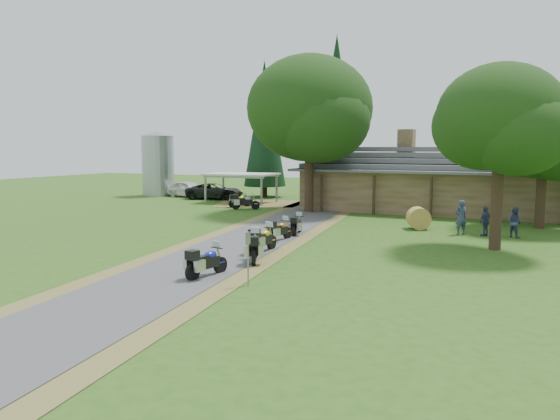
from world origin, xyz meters
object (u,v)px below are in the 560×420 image
at_px(lodge, 442,179).
at_px(motorcycle_row_a, 207,260).
at_px(car_white_sedan, 188,187).
at_px(motorcycle_row_c, 263,238).
at_px(silo, 158,163).
at_px(carport, 241,188).
at_px(motorcycle_row_d, 280,229).
at_px(motorcycle_carport_b, 246,201).
at_px(hay_bale, 418,218).
at_px(motorcycle_carport_a, 240,200).
at_px(motorcycle_row_e, 297,224).
at_px(motorcycle_row_b, 255,246).
at_px(car_dark_suv, 215,187).

bearing_deg(lodge, motorcycle_row_a, -99.86).
bearing_deg(car_white_sedan, lodge, -83.57).
height_order(lodge, motorcycle_row_c, lodge).
relative_size(silo, motorcycle_row_a, 3.45).
distance_m(carport, car_white_sedan, 7.49).
xyz_separation_m(lodge, motorcycle_row_d, (-5.37, -17.25, -1.84)).
distance_m(carport, motorcycle_carport_b, 5.46).
relative_size(car_white_sedan, motorcycle_carport_b, 3.06).
height_order(lodge, motorcycle_row_d, lodge).
xyz_separation_m(carport, motorcycle_row_c, (12.09, -19.33, -0.60)).
bearing_deg(motorcycle_carport_b, motorcycle_row_a, -89.75).
bearing_deg(hay_bale, carport, 152.30).
bearing_deg(carport, motorcycle_carport_a, -66.89).
relative_size(lodge, motorcycle_row_d, 11.96).
bearing_deg(motorcycle_row_e, carport, 28.52).
height_order(silo, hay_bale, silo).
height_order(silo, car_white_sedan, silo).
height_order(silo, carport, silo).
bearing_deg(motorcycle_row_d, motorcycle_carport_a, 46.90).
height_order(carport, motorcycle_row_a, carport).
bearing_deg(carport, hay_bale, -31.68).
xyz_separation_m(silo, motorcycle_row_e, (22.31, -16.41, -2.60)).
relative_size(motorcycle_row_e, hay_bale, 1.34).
bearing_deg(motorcycle_row_b, silo, 19.09).
height_order(lodge, motorcycle_row_e, lodge).
bearing_deg(motorcycle_row_c, motorcycle_row_a, -173.24).
bearing_deg(motorcycle_carport_b, carport, 97.81).
distance_m(motorcycle_row_d, motorcycle_carport_b, 14.42).
xyz_separation_m(car_dark_suv, motorcycle_row_d, (15.13, -17.73, -0.49)).
bearing_deg(silo, motorcycle_row_e, -36.33).
xyz_separation_m(motorcycle_row_a, motorcycle_carport_a, (-10.71, 21.23, -0.06)).
xyz_separation_m(car_dark_suv, motorcycle_carport_b, (6.64, -6.07, -0.44)).
bearing_deg(car_white_sedan, motorcycle_row_b, -130.62).
bearing_deg(motorcycle_carport_b, hay_bale, -42.42).
bearing_deg(motorcycle_row_c, motorcycle_carport_a, 36.64).
distance_m(lodge, motorcycle_row_c, 20.99).
xyz_separation_m(car_white_sedan, car_dark_suv, (3.45, -0.69, 0.12)).
height_order(motorcycle_row_c, motorcycle_carport_a, motorcycle_row_c).
bearing_deg(motorcycle_carport_b, motorcycle_row_c, -83.32).
relative_size(carport, motorcycle_row_c, 2.99).
bearing_deg(motorcycle_row_e, motorcycle_row_b, 179.01).
xyz_separation_m(lodge, motorcycle_row_e, (-5.36, -15.02, -1.86)).
xyz_separation_m(motorcycle_row_d, motorcycle_carport_b, (-8.49, 11.65, 0.05)).
bearing_deg(motorcycle_row_c, carport, 35.70).
height_order(motorcycle_row_b, motorcycle_row_e, motorcycle_row_b).
relative_size(motorcycle_row_a, motorcycle_carport_a, 1.11).
height_order(motorcycle_row_a, hay_bale, hay_bale).
bearing_deg(motorcycle_row_c, motorcycle_row_b, -159.14).
xyz_separation_m(motorcycle_row_e, motorcycle_carport_a, (-9.78, 10.74, -0.02)).
distance_m(silo, car_dark_suv, 7.53).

